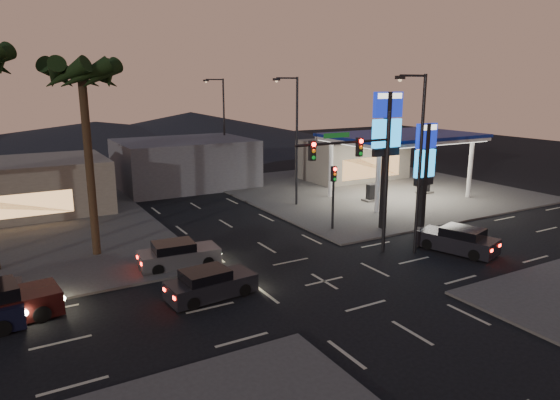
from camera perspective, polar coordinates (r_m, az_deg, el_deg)
ground at (r=24.95m, az=5.07°, el=-9.25°), size 140.00×140.00×0.00m
corner_lot_ne at (r=46.50m, az=10.06°, el=1.24°), size 24.00×24.00×0.12m
gas_station at (r=42.78m, az=13.77°, el=6.86°), size 12.20×8.20×5.47m
convenience_store at (r=51.23m, az=8.30°, el=4.60°), size 10.00×6.00×4.00m
pylon_sign_tall at (r=32.84m, az=12.10°, el=7.45°), size 2.20×0.35×9.00m
pylon_sign_short at (r=34.05m, az=16.23°, el=4.47°), size 1.60×0.35×7.00m
traffic_signal_mast at (r=27.27m, az=9.42°, el=3.99°), size 6.10×0.39×8.00m
pedestal_signal at (r=32.62m, az=6.13°, el=1.46°), size 0.32×0.39×4.30m
streetlight_near at (r=28.50m, az=15.48°, el=5.07°), size 2.14×0.25×10.00m
streetlight_mid at (r=38.70m, az=1.68°, el=7.55°), size 2.14×0.25×10.00m
streetlight_far at (r=51.13m, az=-6.62°, el=8.82°), size 2.14×0.25×10.00m
palm_a at (r=28.69m, az=-21.66°, el=12.13°), size 4.41×4.41×10.86m
building_far_mid at (r=47.96m, az=-10.84°, el=4.17°), size 12.00×9.00×4.40m
hill_right at (r=84.08m, az=-10.10°, el=8.17°), size 50.00×50.00×5.00m
hill_center at (r=80.33m, az=-20.26°, el=6.98°), size 60.00×60.00×4.00m
car_lane_a_front at (r=23.14m, az=-8.01°, el=-9.49°), size 4.25×2.04×1.35m
car_lane_b_front at (r=27.07m, az=-11.57°, el=-6.19°), size 4.37×2.07×1.39m
suv_station at (r=30.62m, az=19.70°, el=-4.36°), size 3.06×4.72×1.46m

